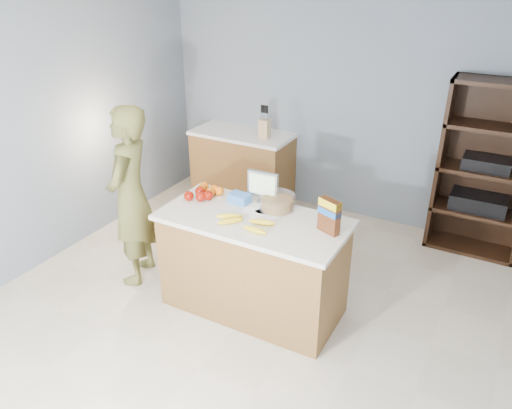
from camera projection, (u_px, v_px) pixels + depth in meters
The scene contains 15 objects.
floor at pixel (236, 326), 4.24m from camera, with size 4.50×5.00×0.02m, color beige.
walls at pixel (232, 141), 3.51m from camera, with size 4.52×5.02×2.51m.
counter_peninsula at pixel (253, 268), 4.29m from camera, with size 1.56×0.76×0.90m.
back_cabinet at pixel (243, 166), 6.29m from camera, with size 1.24×0.62×0.90m.
shelving_unit at pixel (485, 172), 5.04m from camera, with size 0.90×0.40×1.80m.
person at pixel (131, 197), 4.54m from camera, with size 0.62×0.41×1.70m, color brown.
knife_block at pixel (264, 128), 5.85m from camera, with size 0.12×0.10×0.31m.
envelopes at pixel (261, 212), 4.16m from camera, with size 0.36×0.20×0.00m.
bananas at pixel (244, 222), 3.96m from camera, with size 0.51×0.25×0.05m.
apples at pixel (199, 195), 4.37m from camera, with size 0.23×0.22×0.09m.
oranges at pixel (210, 189), 4.48m from camera, with size 0.26×0.15×0.08m.
blue_carton at pixel (240, 198), 4.32m from camera, with size 0.18×0.12×0.08m, color blue.
salad_bowl at pixel (277, 203), 4.20m from camera, with size 0.30×0.30×0.13m.
tv at pixel (263, 185), 4.27m from camera, with size 0.28×0.12×0.28m.
cereal_box at pixel (329, 214), 3.80m from camera, with size 0.20×0.13×0.28m.
Camera 1 is at (1.75, -2.85, 2.80)m, focal length 35.00 mm.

